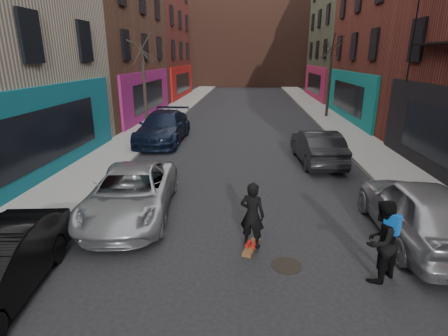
# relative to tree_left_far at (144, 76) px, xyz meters

# --- Properties ---
(sidewalk_left) EXTENTS (2.50, 84.00, 0.13)m
(sidewalk_left) POSITION_rel_tree_left_far_xyz_m (-0.05, 12.00, -3.31)
(sidewalk_left) COLOR gray
(sidewalk_left) RESTS_ON ground
(sidewalk_right) EXTENTS (2.50, 84.00, 0.13)m
(sidewalk_right) POSITION_rel_tree_left_far_xyz_m (12.45, 12.00, -3.31)
(sidewalk_right) COLOR gray
(sidewalk_right) RESTS_ON ground
(building_far) EXTENTS (40.00, 10.00, 14.00)m
(building_far) POSITION_rel_tree_left_far_xyz_m (6.20, 38.00, 3.62)
(building_far) COLOR #47281E
(building_far) RESTS_ON ground
(tree_left_far) EXTENTS (2.00, 2.00, 6.50)m
(tree_left_far) POSITION_rel_tree_left_far_xyz_m (0.00, 0.00, 0.00)
(tree_left_far) COLOR black
(tree_left_far) RESTS_ON sidewalk_left
(tree_right_far) EXTENTS (2.00, 2.00, 6.80)m
(tree_right_far) POSITION_rel_tree_left_far_xyz_m (12.40, 6.00, 0.15)
(tree_right_far) COLOR black
(tree_right_far) RESTS_ON sidewalk_right
(parked_left_far) EXTENTS (2.83, 5.24, 1.40)m
(parked_left_far) POSITION_rel_tree_left_far_xyz_m (3.00, -12.06, -2.68)
(parked_left_far) COLOR gray
(parked_left_far) RESTS_ON ground
(parked_left_end) EXTENTS (2.33, 5.70, 1.65)m
(parked_left_end) POSITION_rel_tree_left_far_xyz_m (1.74, -2.81, -2.55)
(parked_left_end) COLOR black
(parked_left_end) RESTS_ON ground
(parked_right_far) EXTENTS (1.99, 4.82, 1.63)m
(parked_right_far) POSITION_rel_tree_left_far_xyz_m (10.80, -13.01, -2.56)
(parked_right_far) COLOR gray
(parked_right_far) RESTS_ON ground
(parked_right_end) EXTENTS (1.86, 4.58, 1.48)m
(parked_right_end) POSITION_rel_tree_left_far_xyz_m (9.46, -6.22, -2.64)
(parked_right_end) COLOR black
(parked_right_end) RESTS_ON ground
(skateboard) EXTENTS (0.45, 0.83, 0.10)m
(skateboard) POSITION_rel_tree_left_far_xyz_m (6.56, -13.83, -3.33)
(skateboard) COLOR brown
(skateboard) RESTS_ON ground
(skateboarder) EXTENTS (0.70, 0.56, 1.66)m
(skateboarder) POSITION_rel_tree_left_far_xyz_m (6.56, -13.83, -2.45)
(skateboarder) COLOR black
(skateboarder) RESTS_ON skateboard
(pedestrian) EXTENTS (1.11, 1.08, 1.80)m
(pedestrian) POSITION_rel_tree_left_far_xyz_m (9.20, -14.83, -2.47)
(pedestrian) COLOR black
(pedestrian) RESTS_ON ground
(manhole) EXTENTS (0.86, 0.86, 0.01)m
(manhole) POSITION_rel_tree_left_far_xyz_m (7.36, -14.48, -3.37)
(manhole) COLOR black
(manhole) RESTS_ON ground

